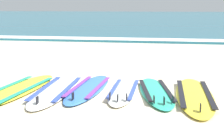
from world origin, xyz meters
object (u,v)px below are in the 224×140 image
Objects in this scene: surfboard_3 at (124,91)px; surfboard_5 at (194,95)px; surfboard_0 at (16,90)px; surfboard_1 at (56,90)px; surfboard_2 at (88,88)px; surfboard_4 at (156,92)px.

surfboard_3 is 0.78× the size of surfboard_5.
surfboard_1 is at bearing 11.42° from surfboard_0.
surfboard_0 is 1.29m from surfboard_2.
surfboard_0 is 1.92m from surfboard_3.
surfboard_1 and surfboard_4 have the same top height.
surfboard_4 is 0.87× the size of surfboard_5.
surfboard_0 is at bearing -176.39° from surfboard_5.
surfboard_3 is (1.90, 0.28, 0.00)m from surfboard_0.
surfboard_3 is 0.89× the size of surfboard_4.
surfboard_4 is (1.76, 0.16, 0.00)m from surfboard_1.
surfboard_1 is at bearing -174.88° from surfboard_4.
surfboard_0 is 1.36× the size of surfboard_3.
surfboard_5 is at bearing -9.08° from surfboard_4.
surfboard_2 is at bearing 173.91° from surfboard_3.
surfboard_5 is at bearing -3.76° from surfboard_3.
surfboard_0 is 3.11m from surfboard_5.
surfboard_1 is 1.10× the size of surfboard_2.
surfboard_2 is at bearing 177.81° from surfboard_4.
surfboard_1 is 0.58m from surfboard_2.
surfboard_5 is (1.87, -0.15, -0.00)m from surfboard_2.
surfboard_0 is at bearing -164.39° from surfboard_2.
surfboard_2 and surfboard_3 have the same top height.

